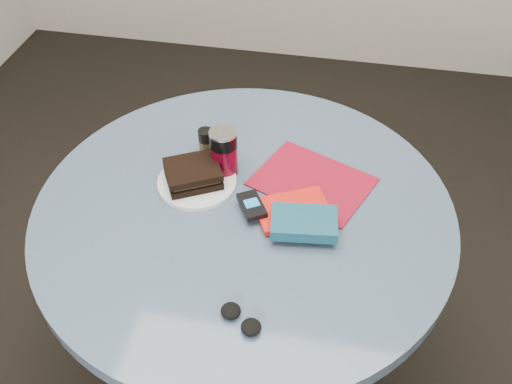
% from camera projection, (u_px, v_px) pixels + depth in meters
% --- Properties ---
extents(ground, '(4.00, 4.00, 0.00)m').
position_uv_depth(ground, '(247.00, 367.00, 1.87)').
color(ground, black).
rests_on(ground, ground).
extents(table, '(1.00, 1.00, 0.75)m').
position_uv_depth(table, '(245.00, 250.00, 1.47)').
color(table, black).
rests_on(table, ground).
extents(plate, '(0.25, 0.25, 0.01)m').
position_uv_depth(plate, '(197.00, 182.00, 1.41)').
color(plate, white).
rests_on(plate, table).
extents(sandwich, '(0.16, 0.16, 0.05)m').
position_uv_depth(sandwich, '(193.00, 174.00, 1.38)').
color(sandwich, black).
rests_on(sandwich, plate).
extents(soda_can, '(0.08, 0.08, 0.13)m').
position_uv_depth(soda_can, '(224.00, 152.00, 1.40)').
color(soda_can, '#5C0416').
rests_on(soda_can, table).
extents(pepper_grinder, '(0.05, 0.05, 0.09)m').
position_uv_depth(pepper_grinder, '(206.00, 144.00, 1.45)').
color(pepper_grinder, '#453B1D').
rests_on(pepper_grinder, table).
extents(magazine, '(0.33, 0.29, 0.00)m').
position_uv_depth(magazine, '(312.00, 182.00, 1.41)').
color(magazine, maroon).
rests_on(magazine, table).
extents(red_book, '(0.20, 0.18, 0.01)m').
position_uv_depth(red_book, '(293.00, 210.00, 1.33)').
color(red_book, red).
rests_on(red_book, magazine).
extents(novel, '(0.16, 0.11, 0.03)m').
position_uv_depth(novel, '(304.00, 223.00, 1.27)').
color(novel, '#124659').
rests_on(novel, red_book).
extents(mp3_player, '(0.09, 0.10, 0.02)m').
position_uv_depth(mp3_player, '(252.00, 205.00, 1.32)').
color(mp3_player, black).
rests_on(mp3_player, red_book).
extents(headphones, '(0.10, 0.09, 0.02)m').
position_uv_depth(headphones, '(241.00, 319.00, 1.11)').
color(headphones, black).
rests_on(headphones, table).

